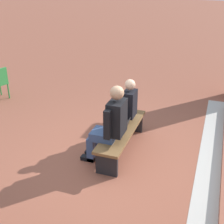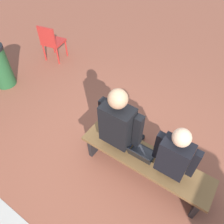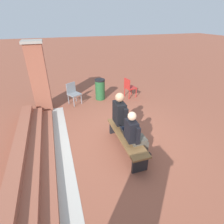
# 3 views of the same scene
# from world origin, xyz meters

# --- Properties ---
(ground_plane) EXTENTS (60.00, 60.00, 0.00)m
(ground_plane) POSITION_xyz_m (0.00, 0.00, 0.00)
(ground_plane) COLOR brown
(concrete_strip) EXTENTS (6.04, 0.40, 0.01)m
(concrete_strip) POSITION_xyz_m (-0.39, 1.52, 0.00)
(concrete_strip) COLOR #B7B2A8
(concrete_strip) RESTS_ON ground
(bench) EXTENTS (1.80, 0.44, 0.45)m
(bench) POSITION_xyz_m (-0.39, -0.07, 0.35)
(bench) COLOR brown
(bench) RESTS_ON ground
(person_student) EXTENTS (0.51, 0.64, 1.29)m
(person_student) POSITION_xyz_m (-0.73, -0.13, 0.70)
(person_student) COLOR #4C473D
(person_student) RESTS_ON ground
(person_adult) EXTENTS (0.60, 0.75, 1.43)m
(person_adult) POSITION_xyz_m (0.03, -0.14, 0.75)
(person_adult) COLOR #384C75
(person_adult) RESTS_ON ground
(laptop) EXTENTS (0.32, 0.29, 0.21)m
(laptop) POSITION_xyz_m (-0.33, -0.06, 0.50)
(laptop) COLOR black
(laptop) RESTS_ON bench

